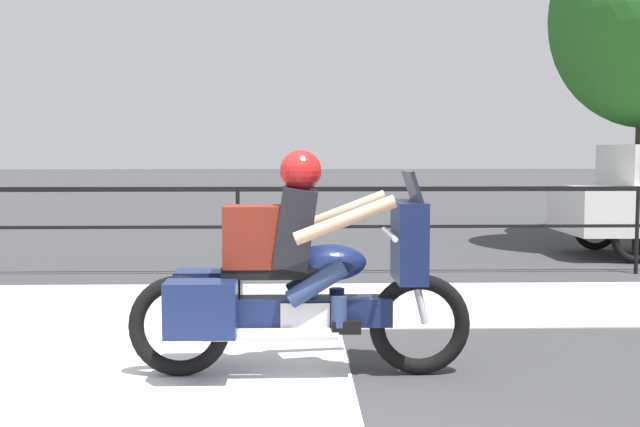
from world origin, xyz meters
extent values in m
plane|color=#38383A|center=(0.00, 0.00, 0.00)|extent=(120.00, 120.00, 0.00)
cube|color=#B7B2A8|center=(0.00, 3.40, 0.01)|extent=(44.00, 2.40, 0.01)
cube|color=silver|center=(-0.65, -0.20, 0.00)|extent=(3.55, 6.00, 0.01)
cube|color=black|center=(0.00, 5.30, 1.10)|extent=(36.00, 0.04, 0.06)
cube|color=black|center=(0.00, 5.30, 0.62)|extent=(36.00, 0.03, 0.04)
cylinder|color=black|center=(0.00, 5.30, 0.56)|extent=(0.05, 0.05, 1.13)
cylinder|color=black|center=(5.10, 5.30, 0.56)|extent=(0.05, 0.05, 1.13)
torus|color=black|center=(1.61, 0.79, 0.36)|extent=(0.72, 0.11, 0.72)
torus|color=black|center=(-0.08, 0.79, 0.36)|extent=(0.72, 0.11, 0.72)
cube|color=#141E47|center=(0.76, 0.79, 0.46)|extent=(1.29, 0.22, 0.20)
cube|color=silver|center=(0.80, 0.79, 0.41)|extent=(0.34, 0.26, 0.26)
ellipsoid|color=#141E47|center=(0.97, 0.79, 0.80)|extent=(0.53, 0.30, 0.26)
cube|color=black|center=(0.59, 0.79, 0.74)|extent=(0.75, 0.28, 0.08)
cube|color=#141E47|center=(1.53, 0.79, 0.95)|extent=(0.20, 0.55, 0.56)
cube|color=#1E232B|center=(1.55, 0.79, 1.33)|extent=(0.10, 0.47, 0.24)
cylinder|color=silver|center=(1.39, 0.79, 1.00)|extent=(0.04, 0.70, 0.04)
cylinder|color=silver|center=(0.56, 0.63, 0.33)|extent=(0.93, 0.09, 0.09)
cube|color=#141E47|center=(0.10, 0.55, 0.53)|extent=(0.48, 0.28, 0.37)
cube|color=#141E47|center=(0.10, 1.03, 0.53)|extent=(0.48, 0.28, 0.37)
cylinder|color=silver|center=(1.58, 0.79, 0.66)|extent=(0.20, 0.06, 0.59)
cube|color=black|center=(0.73, 0.79, 1.05)|extent=(0.31, 0.36, 0.58)
sphere|color=tan|center=(0.77, 0.79, 1.43)|extent=(0.23, 0.23, 0.23)
sphere|color=#B21919|center=(0.77, 0.79, 1.45)|extent=(0.29, 0.29, 0.29)
cylinder|color=navy|center=(0.88, 0.64, 0.68)|extent=(0.44, 0.13, 0.34)
cylinder|color=navy|center=(1.03, 0.64, 0.49)|extent=(0.11, 0.11, 0.21)
cube|color=black|center=(1.08, 0.64, 0.38)|extent=(0.20, 0.10, 0.09)
cylinder|color=navy|center=(0.88, 0.94, 0.68)|extent=(0.44, 0.13, 0.34)
cylinder|color=navy|center=(1.03, 0.94, 0.49)|extent=(0.11, 0.11, 0.21)
cube|color=black|center=(1.08, 0.94, 0.38)|extent=(0.20, 0.10, 0.09)
cylinder|color=tan|center=(1.06, 0.49, 1.13)|extent=(0.69, 0.09, 0.34)
cylinder|color=tan|center=(1.06, 1.09, 1.13)|extent=(0.69, 0.09, 0.34)
cube|color=maroon|center=(0.43, 0.79, 0.99)|extent=(0.39, 0.30, 0.43)
torus|color=black|center=(5.49, 6.21, 0.36)|extent=(0.72, 0.11, 0.72)
torus|color=black|center=(5.49, 7.74, 0.36)|extent=(0.72, 0.11, 0.72)
camera|label=1|loc=(0.74, -4.78, 1.60)|focal=45.00mm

